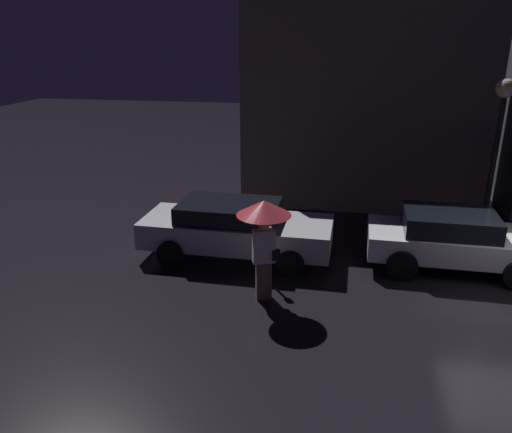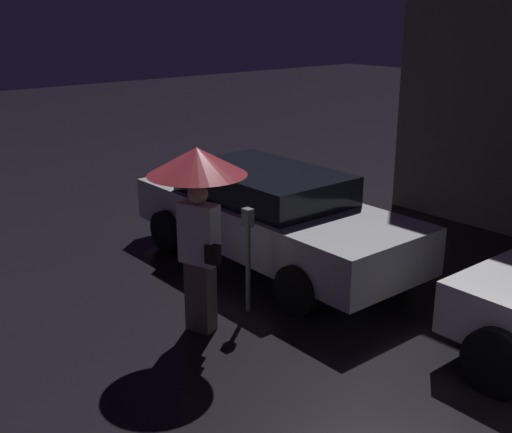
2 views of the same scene
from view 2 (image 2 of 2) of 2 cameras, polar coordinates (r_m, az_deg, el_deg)
parked_car_silver at (r=9.29m, az=1.29°, el=0.21°), size 4.67×1.98×1.38m
pedestrian_with_umbrella at (r=7.01m, az=-5.20°, el=2.54°), size 1.10×1.10×2.16m
parking_meter at (r=7.72m, az=-0.72°, el=-2.91°), size 0.12×0.10×1.33m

